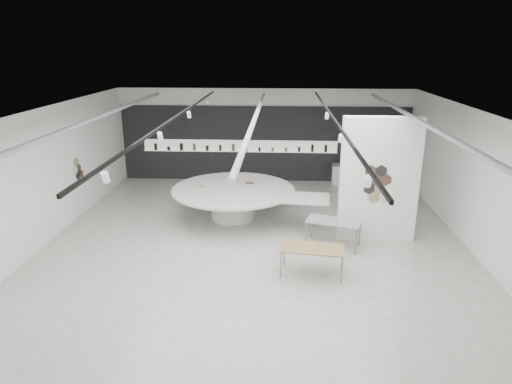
# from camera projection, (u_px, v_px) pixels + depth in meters

# --- Properties ---
(room) EXTENTS (12.02, 14.02, 3.82)m
(room) POSITION_uv_depth(u_px,v_px,m) (251.00, 179.00, 12.11)
(room) COLOR #B5B3AB
(room) RESTS_ON ground
(back_wall_display) EXTENTS (11.80, 0.27, 3.10)m
(back_wall_display) POSITION_uv_depth(u_px,v_px,m) (262.00, 144.00, 18.86)
(back_wall_display) COLOR black
(back_wall_display) RESTS_ON ground
(partition_column) EXTENTS (2.20, 0.38, 3.60)m
(partition_column) POSITION_uv_depth(u_px,v_px,m) (379.00, 180.00, 12.95)
(partition_column) COLOR white
(partition_column) RESTS_ON ground
(display_island) EXTENTS (5.27, 4.36, 1.02)m
(display_island) POSITION_uv_depth(u_px,v_px,m) (236.00, 199.00, 14.89)
(display_island) COLOR white
(display_island) RESTS_ON ground
(sample_table_wood) EXTENTS (1.63, 0.96, 0.72)m
(sample_table_wood) POSITION_uv_depth(u_px,v_px,m) (312.00, 250.00, 11.19)
(sample_table_wood) COLOR olive
(sample_table_wood) RESTS_ON ground
(sample_table_stone) EXTENTS (1.64, 1.15, 0.77)m
(sample_table_stone) POSITION_uv_depth(u_px,v_px,m) (334.00, 223.00, 12.78)
(sample_table_stone) COLOR gray
(sample_table_stone) RESTS_ON ground
(kitchen_counter) EXTENTS (1.45, 0.57, 1.14)m
(kitchen_counter) POSITION_uv_depth(u_px,v_px,m) (350.00, 174.00, 18.64)
(kitchen_counter) COLOR white
(kitchen_counter) RESTS_ON ground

